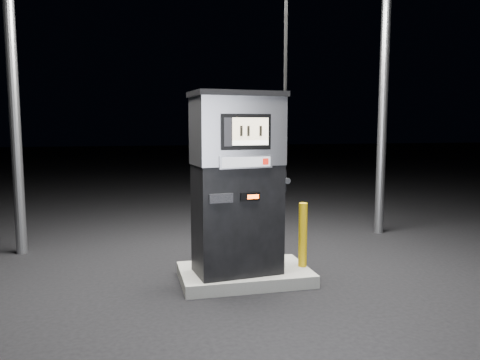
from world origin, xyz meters
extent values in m
plane|color=black|center=(0.00, 0.00, 0.00)|extent=(80.00, 80.00, 0.00)
cube|color=#63635E|center=(0.00, 0.00, 0.07)|extent=(1.60, 1.00, 0.15)
cylinder|color=gray|center=(-3.00, 2.00, 2.25)|extent=(0.16, 0.16, 4.50)
cylinder|color=gray|center=(3.00, 2.00, 2.25)|extent=(0.16, 0.16, 4.50)
cube|color=black|center=(-0.12, -0.10, 0.81)|extent=(1.06, 0.69, 1.32)
cube|color=#B3B3BA|center=(-0.12, -0.10, 1.87)|extent=(1.09, 0.71, 0.79)
cube|color=black|center=(-0.12, -0.10, 2.29)|extent=(1.13, 0.76, 0.06)
cube|color=black|center=(-0.09, -0.40, 1.86)|extent=(0.59, 0.10, 0.40)
cube|color=beige|center=(-0.04, -0.42, 1.89)|extent=(0.43, 0.05, 0.25)
cube|color=white|center=(-0.04, -0.42, 1.74)|extent=(0.43, 0.05, 0.05)
cube|color=#B3B3BA|center=(-0.09, -0.40, 1.52)|extent=(0.63, 0.10, 0.15)
cube|color=#A8AAB0|center=(-0.08, -0.42, 1.52)|extent=(0.58, 0.07, 0.11)
cube|color=#B1160B|center=(0.15, -0.40, 1.52)|extent=(0.07, 0.01, 0.07)
cube|color=black|center=(-0.03, -0.40, 1.12)|extent=(0.23, 0.05, 0.10)
cube|color=#FF4F0C|center=(0.00, -0.40, 1.12)|extent=(0.14, 0.02, 0.05)
cube|color=black|center=(-0.38, -0.44, 1.12)|extent=(0.28, 0.06, 0.11)
cube|color=black|center=(0.43, -0.04, 1.26)|extent=(0.13, 0.20, 0.26)
cylinder|color=gray|center=(0.49, -0.03, 1.26)|extent=(0.10, 0.24, 0.07)
cylinder|color=black|center=(0.48, -0.09, 3.02)|extent=(0.04, 0.04, 3.27)
cylinder|color=gold|center=(-0.55, -0.05, 0.63)|extent=(0.13, 0.13, 0.96)
cylinder|color=gold|center=(0.74, -0.07, 0.56)|extent=(0.14, 0.14, 0.81)
camera|label=1|loc=(-1.36, -5.52, 1.93)|focal=35.00mm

